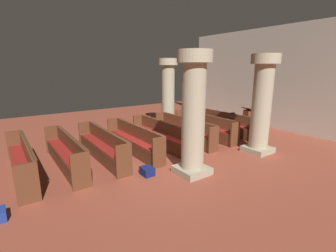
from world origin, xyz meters
TOP-DOWN VIEW (x-y plane):
  - ground_plane at (0.00, 0.00)m, footprint 19.20×19.20m
  - back_wall at (0.00, 6.08)m, footprint 10.00×0.16m
  - pew_row_0 at (-0.66, 3.50)m, footprint 3.20×0.46m
  - pew_row_1 at (-0.66, 2.44)m, footprint 3.20×0.46m
  - pew_row_2 at (-0.66, 1.37)m, footprint 3.20×0.47m
  - pew_row_3 at (-0.66, 0.31)m, footprint 3.20×0.46m
  - pew_row_4 at (-0.66, -0.76)m, footprint 3.20×0.46m
  - pew_row_5 at (-0.66, -1.82)m, footprint 3.20×0.47m
  - pew_row_6 at (-0.66, -2.89)m, footprint 3.20×0.46m
  - pew_row_7 at (-0.66, -3.95)m, footprint 3.20×0.46m
  - pillar_aisle_side at (1.73, 2.60)m, footprint 0.87×0.87m
  - pillar_far_side at (-3.00, 2.31)m, footprint 0.87×0.87m
  - pillar_aisle_rear at (1.73, -0.28)m, footprint 0.86×0.86m
  - lectern at (-0.16, 4.52)m, footprint 0.48×0.45m
  - hymn_book at (-0.28, 3.69)m, footprint 0.13×0.19m
  - kneeler_box_navy at (1.13, -1.30)m, footprint 0.35×0.29m

SIDE VIEW (x-z plane):
  - ground_plane at x=0.00m, z-range 0.00..0.00m
  - kneeler_box_navy at x=1.13m, z-range 0.00..0.21m
  - lectern at x=-0.16m, z-range -0.09..0.99m
  - pew_row_0 at x=-0.66m, z-range 0.03..0.90m
  - pew_row_1 at x=-0.66m, z-range 0.03..0.90m
  - pew_row_2 at x=-0.66m, z-range 0.03..0.90m
  - pew_row_3 at x=-0.66m, z-range 0.03..0.90m
  - pew_row_4 at x=-0.66m, z-range 0.03..0.90m
  - pew_row_5 at x=-0.66m, z-range 0.03..0.90m
  - pew_row_6 at x=-0.66m, z-range 0.03..0.90m
  - pew_row_7 at x=-0.66m, z-range 0.03..0.90m
  - hymn_book at x=-0.28m, z-range 0.88..0.91m
  - pillar_aisle_side at x=1.73m, z-range 0.07..3.21m
  - pillar_far_side at x=-3.00m, z-range 0.07..3.21m
  - pillar_aisle_rear at x=1.73m, z-range 0.07..3.21m
  - back_wall at x=0.00m, z-range 0.00..4.50m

